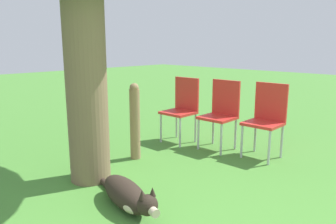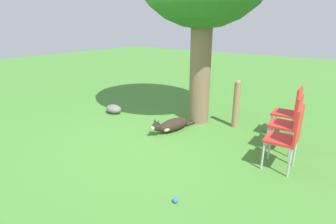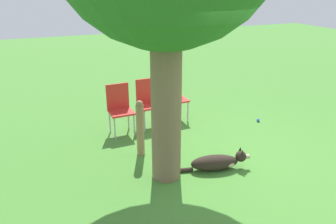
% 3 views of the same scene
% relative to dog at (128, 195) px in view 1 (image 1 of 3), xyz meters
% --- Properties ---
extents(ground_plane, '(30.00, 30.00, 0.00)m').
position_rel_dog_xyz_m(ground_plane, '(0.06, -0.32, -0.13)').
color(ground_plane, '#478433').
extents(dog, '(0.44, 1.24, 0.34)m').
position_rel_dog_xyz_m(dog, '(0.00, 0.00, 0.00)').
color(dog, '#2D231C').
rests_on(dog, ground_plane).
extents(fence_post, '(0.13, 0.13, 0.99)m').
position_rel_dog_xyz_m(fence_post, '(0.92, 0.98, 0.37)').
color(fence_post, '#937551').
rests_on(fence_post, ground_plane).
extents(red_chair_0, '(0.43, 0.45, 0.97)m').
position_rel_dog_xyz_m(red_chair_0, '(2.17, -0.19, 0.43)').
color(red_chair_0, red).
rests_on(red_chair_0, ground_plane).
extents(red_chair_1, '(0.43, 0.45, 0.97)m').
position_rel_dog_xyz_m(red_chair_1, '(2.04, 0.44, 0.43)').
color(red_chair_1, red).
rests_on(red_chair_1, ground_plane).
extents(red_chair_2, '(0.43, 0.45, 0.97)m').
position_rel_dog_xyz_m(red_chair_2, '(1.92, 1.06, 0.43)').
color(red_chair_2, red).
rests_on(red_chair_2, ground_plane).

